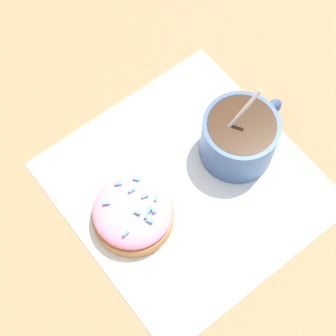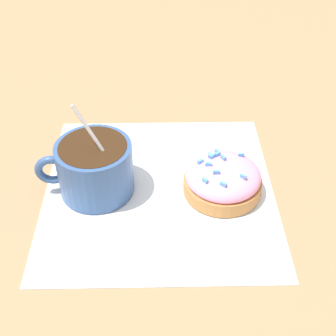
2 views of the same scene
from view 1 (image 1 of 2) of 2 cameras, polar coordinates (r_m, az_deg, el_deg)
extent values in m
plane|color=#93704C|center=(0.64, 1.94, -1.75)|extent=(3.00, 3.00, 0.00)
cube|color=white|center=(0.63, 1.95, -1.70)|extent=(0.28, 0.29, 0.00)
cylinder|color=#335184|center=(0.63, 7.20, 3.05)|extent=(0.08, 0.08, 0.06)
cylinder|color=#331E0F|center=(0.61, 7.47, 4.18)|extent=(0.07, 0.07, 0.01)
torus|color=#335184|center=(0.65, 10.18, 5.56)|extent=(0.04, 0.01, 0.04)
ellipsoid|color=silver|center=(0.65, 8.81, 2.89)|extent=(0.03, 0.02, 0.01)
cylinder|color=silver|center=(0.60, 6.60, 4.11)|extent=(0.05, 0.02, 0.10)
cylinder|color=#B2753D|center=(0.61, -3.57, -4.83)|extent=(0.09, 0.09, 0.02)
ellipsoid|color=pink|center=(0.60, -3.65, -4.37)|extent=(0.09, 0.09, 0.03)
cube|color=#4C99EA|center=(0.58, -1.94, -4.20)|extent=(0.01, 0.01, 0.00)
cube|color=#4C99EA|center=(0.59, -3.73, -2.30)|extent=(0.01, 0.00, 0.00)
cube|color=#4C99EA|center=(0.58, -1.89, -5.39)|extent=(0.01, 0.01, 0.00)
cube|color=#4C99EA|center=(0.60, -3.23, -1.14)|extent=(0.01, 0.01, 0.00)
cube|color=#4C99EA|center=(0.58, -2.36, -2.87)|extent=(0.01, 0.00, 0.00)
cube|color=#4C99EA|center=(0.58, -4.31, -6.63)|extent=(0.01, 0.00, 0.00)
cube|color=#4C99EA|center=(0.58, -3.24, -4.43)|extent=(0.01, 0.01, 0.00)
cube|color=#4C99EA|center=(0.58, -2.20, -4.83)|extent=(0.01, 0.01, 0.00)
cube|color=#4C99EA|center=(0.59, -1.02, -3.30)|extent=(0.01, 0.01, 0.00)
cube|color=#4C99EA|center=(0.60, -5.07, -1.61)|extent=(0.01, 0.01, 0.00)
cube|color=#4C99EA|center=(0.58, -1.54, -4.31)|extent=(0.00, 0.01, 0.00)
cube|color=#4C99EA|center=(0.59, -6.26, -3.57)|extent=(0.01, 0.01, 0.00)
camera|label=2|loc=(0.64, -27.68, 40.92)|focal=50.00mm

